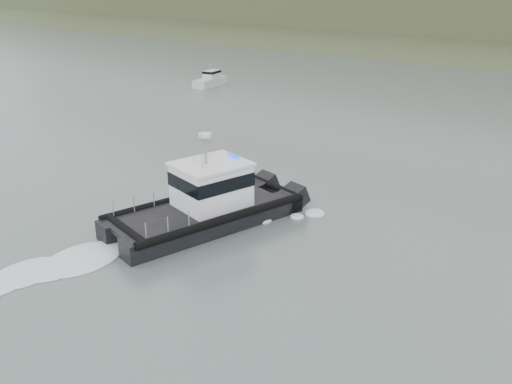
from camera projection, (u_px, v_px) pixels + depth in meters
ground at (183, 284)px, 26.47m from camera, size 400.00×400.00×0.00m
patrol_boat at (207, 201)px, 32.37m from camera, size 6.92×12.08×5.54m
motorboat at (211, 80)px, 72.04m from camera, size 2.57×5.63×2.98m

